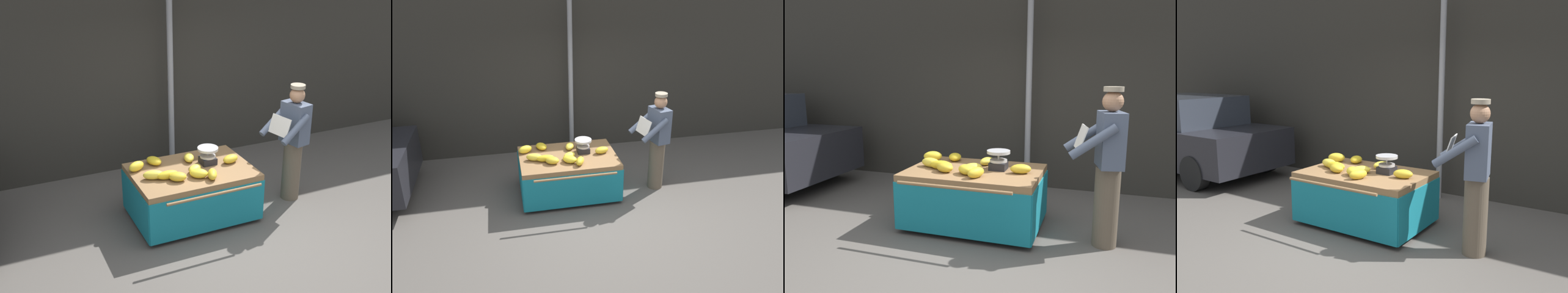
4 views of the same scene
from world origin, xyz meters
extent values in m
plane|color=#514C47|center=(0.00, 0.00, 0.00)|extent=(60.00, 60.00, 0.00)
cube|color=#2D2B26|center=(0.00, 2.75, 1.97)|extent=(16.00, 0.24, 3.94)
cylinder|color=gray|center=(-0.06, 2.35, 1.54)|extent=(0.09, 0.09, 3.09)
cube|color=olive|center=(-0.40, 0.79, 0.67)|extent=(1.59, 1.09, 0.08)
cylinder|color=black|center=(-1.12, 0.79, 0.33)|extent=(0.05, 0.66, 0.66)
cylinder|color=#B7B7BC|center=(-1.15, 0.79, 0.33)|extent=(0.01, 0.12, 0.12)
cylinder|color=black|center=(0.31, 0.79, 0.33)|extent=(0.05, 0.66, 0.66)
cylinder|color=#B7B7BC|center=(0.34, 0.79, 0.33)|extent=(0.01, 0.12, 0.12)
cylinder|color=#4C4742|center=(-0.40, 1.25, 0.31)|extent=(0.05, 0.05, 0.63)
cube|color=#147284|center=(-0.40, 0.25, 0.34)|extent=(1.59, 0.02, 0.57)
cube|color=#147284|center=(-0.40, 1.33, 0.34)|extent=(1.59, 0.02, 0.57)
cube|color=#147284|center=(-1.20, 0.79, 0.34)|extent=(0.02, 1.09, 0.57)
cube|color=#147284|center=(0.39, 0.79, 0.34)|extent=(0.02, 1.09, 0.57)
cylinder|color=olive|center=(-0.40, 0.07, 0.69)|extent=(1.27, 0.04, 0.04)
cube|color=black|center=(-0.13, 0.87, 0.75)|extent=(0.20, 0.20, 0.09)
cylinder|color=#B7B7BC|center=(-0.13, 0.87, 0.85)|extent=(0.02, 0.02, 0.11)
cylinder|color=#B7B7BC|center=(-0.13, 0.87, 0.93)|extent=(0.28, 0.28, 0.03)
cylinder|color=#B7B7BC|center=(-0.13, 0.87, 0.82)|extent=(0.21, 0.21, 0.03)
ellipsoid|color=yellow|center=(-0.96, 0.73, 0.77)|extent=(0.29, 0.20, 0.12)
ellipsoid|color=gold|center=(-0.79, 0.66, 0.76)|extent=(0.29, 0.12, 0.11)
ellipsoid|color=yellow|center=(-1.08, 1.05, 0.77)|extent=(0.27, 0.21, 0.13)
ellipsoid|color=gold|center=(-0.80, 1.14, 0.76)|extent=(0.24, 0.29, 0.10)
ellipsoid|color=yellow|center=(-0.33, 1.05, 0.76)|extent=(0.20, 0.27, 0.10)
ellipsoid|color=gold|center=(-0.70, 0.56, 0.76)|extent=(0.27, 0.23, 0.11)
ellipsoid|color=gold|center=(-0.27, 0.43, 0.77)|extent=(0.21, 0.27, 0.12)
ellipsoid|color=gold|center=(0.17, 0.76, 0.76)|extent=(0.27, 0.20, 0.11)
ellipsoid|color=yellow|center=(-0.40, 0.69, 0.76)|extent=(0.26, 0.24, 0.10)
ellipsoid|color=yellow|center=(-0.42, 0.53, 0.76)|extent=(0.29, 0.27, 0.11)
cylinder|color=brown|center=(1.12, 0.68, 0.44)|extent=(0.26, 0.26, 0.88)
cube|color=#475166|center=(1.12, 0.68, 1.17)|extent=(0.30, 0.42, 0.58)
sphere|color=#9E7051|center=(1.12, 0.68, 1.56)|extent=(0.21, 0.21, 0.21)
cylinder|color=gray|center=(1.12, 0.68, 1.69)|extent=(0.20, 0.20, 0.05)
cylinder|color=#475166|center=(0.95, 0.43, 1.18)|extent=(0.49, 0.19, 0.37)
cylinder|color=#475166|center=(0.87, 0.84, 1.18)|extent=(0.49, 0.19, 0.37)
cube|color=silver|center=(0.83, 0.62, 1.19)|extent=(0.16, 0.35, 0.25)
cube|color=black|center=(-4.88, 1.28, 0.60)|extent=(3.91, 1.73, 0.70)
cube|color=#2D333D|center=(-5.03, 1.28, 1.23)|extent=(2.04, 1.51, 0.56)
cylinder|color=black|center=(-3.67, 2.05, 0.30)|extent=(0.60, 0.18, 0.60)
cylinder|color=black|center=(-3.68, 0.49, 0.30)|extent=(0.60, 0.18, 0.60)
cylinder|color=black|center=(-6.09, 2.07, 0.30)|extent=(0.60, 0.18, 0.60)
camera|label=1|loc=(-2.88, -4.80, 3.65)|focal=47.06mm
camera|label=2|loc=(-1.39, -5.24, 3.66)|focal=37.66mm
camera|label=3|loc=(1.01, -3.34, 1.83)|focal=34.20mm
camera|label=4|loc=(2.53, -3.54, 2.01)|focal=38.02mm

